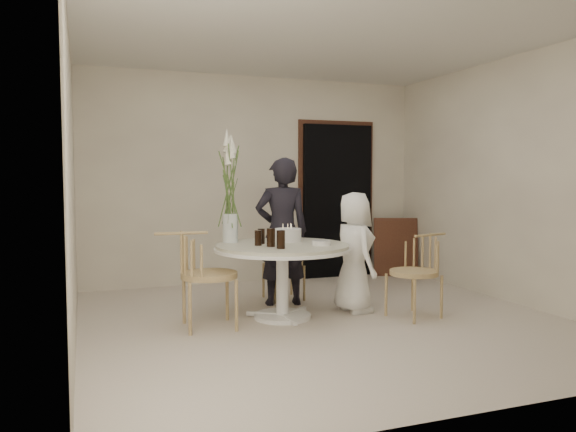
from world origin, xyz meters
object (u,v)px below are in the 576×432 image
object	(u,v)px
table	(282,256)
chair_left	(195,265)
chair_right	(422,263)
girl	(282,232)
boy	(354,252)
chair_far	(280,255)
birthday_cake	(288,235)
flower_vase	(230,189)

from	to	relation	value
table	chair_left	xyz separation A→B (m)	(-0.87, -0.08, -0.03)
table	chair_right	xyz separation A→B (m)	(1.34, -0.39, -0.08)
girl	boy	world-z (taller)	girl
chair_left	boy	world-z (taller)	boy
chair_far	girl	size ratio (longest dim) A/B	0.48
chair_far	boy	distance (m)	1.04
birthday_cake	chair_right	bearing A→B (deg)	-26.03
flower_vase	birthday_cake	bearing A→B (deg)	-13.35
table	chair_right	size ratio (longest dim) A/B	1.61
girl	table	bearing A→B (deg)	80.14
table	birthday_cake	size ratio (longest dim) A/B	4.82
chair_left	birthday_cake	world-z (taller)	birthday_cake
chair_far	chair_left	size ratio (longest dim) A/B	0.85
table	birthday_cake	bearing A→B (deg)	57.10
birthday_cake	flower_vase	xyz separation A→B (m)	(-0.57, 0.13, 0.47)
chair_left	birthday_cake	distance (m)	1.06
chair_far	boy	xyz separation A→B (m)	(0.49, -0.91, 0.12)
chair_far	chair_right	world-z (taller)	chair_right
chair_left	girl	bearing A→B (deg)	-56.01
chair_far	flower_vase	bearing A→B (deg)	-145.16
chair_right	birthday_cake	size ratio (longest dim) A/B	2.99
chair_left	boy	size ratio (longest dim) A/B	0.73
chair_far	girl	bearing A→B (deg)	-109.04
boy	chair_left	bearing A→B (deg)	91.94
girl	flower_vase	world-z (taller)	flower_vase
chair_right	table	bearing A→B (deg)	-120.16
birthday_cake	girl	bearing A→B (deg)	79.51
girl	boy	xyz separation A→B (m)	(0.58, -0.57, -0.18)
boy	flower_vase	world-z (taller)	flower_vase
chair_far	chair_left	world-z (taller)	chair_left
chair_right	birthday_cake	world-z (taller)	birthday_cake
chair_left	girl	distance (m)	1.27
chair_left	flower_vase	world-z (taller)	flower_vase
chair_right	girl	size ratio (longest dim) A/B	0.52
chair_right	flower_vase	size ratio (longest dim) A/B	0.72
chair_right	birthday_cake	bearing A→B (deg)	-130.10
birthday_cake	chair_left	bearing A→B (deg)	-163.98
table	chair_far	bearing A→B (deg)	72.06
boy	girl	bearing A→B (deg)	44.69
table	flower_vase	size ratio (longest dim) A/B	1.16
chair_left	chair_far	bearing A→B (deg)	-46.97
chair_right	flower_vase	distance (m)	2.05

